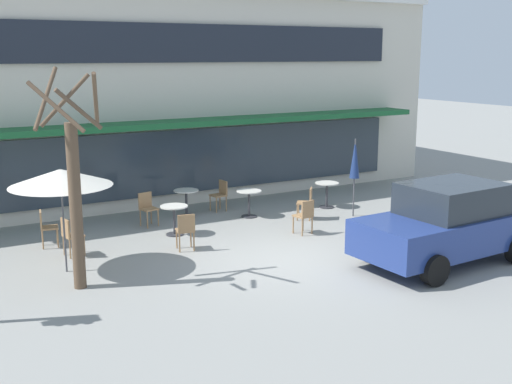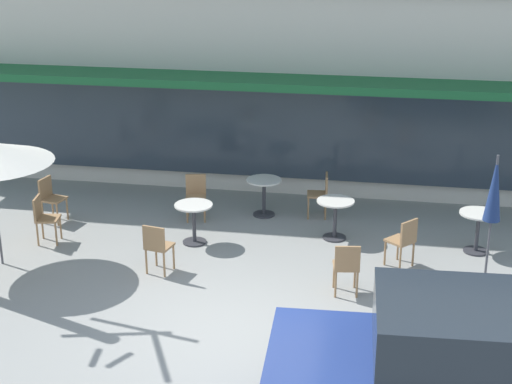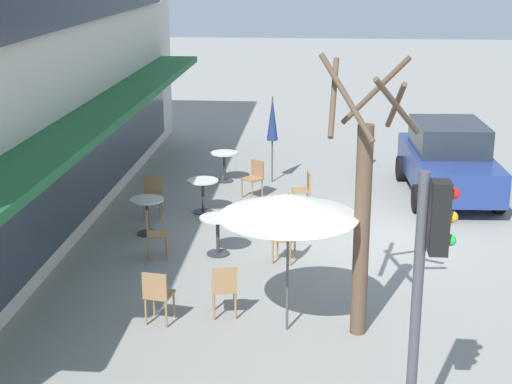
{
  "view_description": "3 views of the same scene",
  "coord_description": "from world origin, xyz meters",
  "px_view_note": "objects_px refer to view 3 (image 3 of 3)",
  "views": [
    {
      "loc": [
        -7.4,
        -11.56,
        4.5
      ],
      "look_at": [
        0.53,
        2.28,
        1.06
      ],
      "focal_mm": 45.0,
      "sensor_mm": 36.0,
      "label": 1
    },
    {
      "loc": [
        2.07,
        -9.85,
        5.83
      ],
      "look_at": [
        -0.19,
        2.76,
        1.19
      ],
      "focal_mm": 55.0,
      "sensor_mm": 36.0,
      "label": 2
    },
    {
      "loc": [
        -15.46,
        1.16,
        5.55
      ],
      "look_at": [
        -0.15,
        2.43,
        0.9
      ],
      "focal_mm": 55.0,
      "sensor_mm": 36.0,
      "label": 3
    }
  ],
  "objects_px": {
    "cafe_table_streetside": "(147,210)",
    "fire_hydrant": "(367,153)",
    "patio_umbrella_green_folded": "(288,205)",
    "cafe_chair_1": "(157,293)",
    "parked_sedan": "(448,160)",
    "cafe_chair_0": "(153,232)",
    "cafe_chair_6": "(304,188)",
    "patio_umbrella_cream_folded": "(272,119)",
    "cafe_table_near_wall": "(218,229)",
    "cafe_chair_5": "(254,176)",
    "traffic_light_pole": "(428,270)",
    "cafe_chair_3": "(224,287)",
    "cafe_table_by_tree": "(224,162)",
    "cafe_table_mid_patio": "(203,190)",
    "cafe_chair_4": "(288,236)",
    "street_tree": "(363,209)",
    "cafe_chair_2": "(153,194)"
  },
  "relations": [
    {
      "from": "cafe_chair_6",
      "to": "parked_sedan",
      "type": "xyz_separation_m",
      "value": [
        1.45,
        -3.39,
        0.35
      ]
    },
    {
      "from": "street_tree",
      "to": "traffic_light_pole",
      "type": "xyz_separation_m",
      "value": [
        -3.03,
        -0.54,
        0.3
      ]
    },
    {
      "from": "cafe_table_near_wall",
      "to": "cafe_table_streetside",
      "type": "bearing_deg",
      "value": 57.15
    },
    {
      "from": "patio_umbrella_green_folded",
      "to": "traffic_light_pole",
      "type": "height_order",
      "value": "traffic_light_pole"
    },
    {
      "from": "cafe_table_by_tree",
      "to": "cafe_chair_3",
      "type": "bearing_deg",
      "value": -173.03
    },
    {
      "from": "cafe_table_near_wall",
      "to": "fire_hydrant",
      "type": "distance_m",
      "value": 7.72
    },
    {
      "from": "parked_sedan",
      "to": "cafe_chair_0",
      "type": "bearing_deg",
      "value": 126.77
    },
    {
      "from": "patio_umbrella_cream_folded",
      "to": "cafe_chair_2",
      "type": "height_order",
      "value": "patio_umbrella_cream_folded"
    },
    {
      "from": "cafe_table_near_wall",
      "to": "patio_umbrella_green_folded",
      "type": "xyz_separation_m",
      "value": [
        -3.07,
        -1.47,
        1.51
      ]
    },
    {
      "from": "cafe_table_by_tree",
      "to": "cafe_chair_4",
      "type": "distance_m",
      "value": 5.69
    },
    {
      "from": "cafe_chair_2",
      "to": "parked_sedan",
      "type": "height_order",
      "value": "parked_sedan"
    },
    {
      "from": "cafe_chair_5",
      "to": "parked_sedan",
      "type": "height_order",
      "value": "parked_sedan"
    },
    {
      "from": "patio_umbrella_cream_folded",
      "to": "patio_umbrella_green_folded",
      "type": "bearing_deg",
      "value": -174.77
    },
    {
      "from": "cafe_chair_5",
      "to": "fire_hydrant",
      "type": "bearing_deg",
      "value": -41.27
    },
    {
      "from": "cafe_table_mid_patio",
      "to": "cafe_chair_0",
      "type": "bearing_deg",
      "value": 169.12
    },
    {
      "from": "cafe_chair_6",
      "to": "cafe_chair_4",
      "type": "bearing_deg",
      "value": 175.87
    },
    {
      "from": "patio_umbrella_cream_folded",
      "to": "cafe_chair_4",
      "type": "bearing_deg",
      "value": -173.27
    },
    {
      "from": "cafe_table_mid_patio",
      "to": "parked_sedan",
      "type": "bearing_deg",
      "value": -72.15
    },
    {
      "from": "cafe_table_near_wall",
      "to": "cafe_chair_3",
      "type": "distance_m",
      "value": 2.76
    },
    {
      "from": "cafe_chair_3",
      "to": "cafe_chair_4",
      "type": "height_order",
      "value": "same"
    },
    {
      "from": "cafe_chair_0",
      "to": "fire_hydrant",
      "type": "distance_m",
      "value": 8.52
    },
    {
      "from": "cafe_chair_5",
      "to": "cafe_table_by_tree",
      "type": "bearing_deg",
      "value": 33.82
    },
    {
      "from": "cafe_table_by_tree",
      "to": "cafe_chair_3",
      "type": "xyz_separation_m",
      "value": [
        -7.81,
        -0.96,
        0.01
      ]
    },
    {
      "from": "cafe_table_near_wall",
      "to": "cafe_table_mid_patio",
      "type": "relative_size",
      "value": 1.0
    },
    {
      "from": "cafe_table_streetside",
      "to": "cafe_chair_0",
      "type": "xyz_separation_m",
      "value": [
        -1.3,
        -0.4,
        0.01
      ]
    },
    {
      "from": "patio_umbrella_green_folded",
      "to": "cafe_chair_1",
      "type": "height_order",
      "value": "patio_umbrella_green_folded"
    },
    {
      "from": "cafe_chair_0",
      "to": "cafe_chair_3",
      "type": "relative_size",
      "value": 1.0
    },
    {
      "from": "cafe_chair_3",
      "to": "parked_sedan",
      "type": "distance_m",
      "value": 8.4
    },
    {
      "from": "cafe_table_near_wall",
      "to": "street_tree",
      "type": "height_order",
      "value": "street_tree"
    },
    {
      "from": "cafe_table_mid_patio",
      "to": "cafe_chair_4",
      "type": "xyz_separation_m",
      "value": [
        -2.82,
        -2.02,
        0.01
      ]
    },
    {
      "from": "cafe_table_near_wall",
      "to": "parked_sedan",
      "type": "height_order",
      "value": "parked_sedan"
    },
    {
      "from": "cafe_chair_6",
      "to": "parked_sedan",
      "type": "bearing_deg",
      "value": -66.8
    },
    {
      "from": "cafe_chair_1",
      "to": "traffic_light_pole",
      "type": "distance_m",
      "value": 5.09
    },
    {
      "from": "cafe_chair_1",
      "to": "cafe_chair_2",
      "type": "distance_m",
      "value": 5.33
    },
    {
      "from": "parked_sedan",
      "to": "traffic_light_pole",
      "type": "distance_m",
      "value": 10.71
    },
    {
      "from": "cafe_chair_1",
      "to": "parked_sedan",
      "type": "height_order",
      "value": "parked_sedan"
    },
    {
      "from": "cafe_chair_0",
      "to": "cafe_chair_4",
      "type": "distance_m",
      "value": 2.56
    },
    {
      "from": "patio_umbrella_green_folded",
      "to": "cafe_chair_6",
      "type": "height_order",
      "value": "patio_umbrella_green_folded"
    },
    {
      "from": "cafe_chair_4",
      "to": "cafe_chair_1",
      "type": "bearing_deg",
      "value": 145.31
    },
    {
      "from": "patio_umbrella_cream_folded",
      "to": "traffic_light_pole",
      "type": "height_order",
      "value": "traffic_light_pole"
    },
    {
      "from": "patio_umbrella_cream_folded",
      "to": "cafe_chair_4",
      "type": "relative_size",
      "value": 2.47
    },
    {
      "from": "cafe_chair_3",
      "to": "cafe_chair_6",
      "type": "distance_m",
      "value": 5.73
    },
    {
      "from": "cafe_chair_0",
      "to": "patio_umbrella_cream_folded",
      "type": "bearing_deg",
      "value": -19.56
    },
    {
      "from": "street_tree",
      "to": "traffic_light_pole",
      "type": "relative_size",
      "value": 1.25
    },
    {
      "from": "cafe_table_by_tree",
      "to": "cafe_table_mid_patio",
      "type": "height_order",
      "value": "same"
    },
    {
      "from": "patio_umbrella_cream_folded",
      "to": "parked_sedan",
      "type": "relative_size",
      "value": 0.51
    },
    {
      "from": "cafe_table_streetside",
      "to": "patio_umbrella_cream_folded",
      "type": "distance_m",
      "value": 4.84
    },
    {
      "from": "cafe_table_streetside",
      "to": "fire_hydrant",
      "type": "xyz_separation_m",
      "value": [
        5.98,
        -4.82,
        -0.16
      ]
    },
    {
      "from": "cafe_table_near_wall",
      "to": "cafe_chair_6",
      "type": "xyz_separation_m",
      "value": [
        2.9,
        -1.59,
        0.01
      ]
    },
    {
      "from": "cafe_table_near_wall",
      "to": "patio_umbrella_green_folded",
      "type": "bearing_deg",
      "value": -154.41
    }
  ]
}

